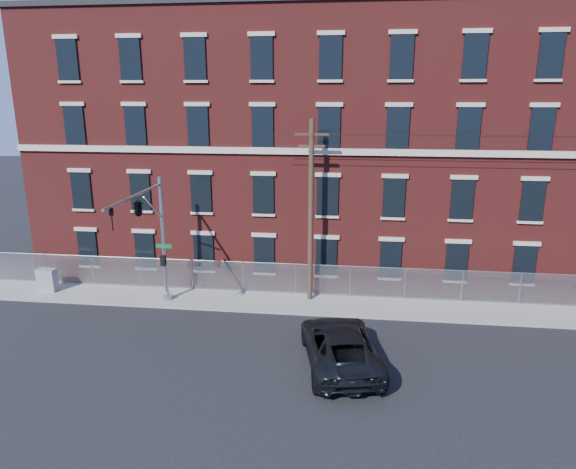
% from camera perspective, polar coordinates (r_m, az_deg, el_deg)
% --- Properties ---
extents(ground, '(140.00, 140.00, 0.00)m').
position_cam_1_polar(ground, '(24.66, -3.39, -12.09)').
color(ground, black).
rests_on(ground, ground).
extents(sidewalk, '(65.00, 3.00, 0.12)m').
position_cam_1_polar(sidewalk, '(29.89, 22.02, -8.05)').
color(sidewalk, gray).
rests_on(sidewalk, ground).
extents(mill_building, '(55.30, 14.32, 16.30)m').
position_cam_1_polar(mill_building, '(36.47, 19.79, 9.39)').
color(mill_building, maroon).
rests_on(mill_building, ground).
extents(chain_link_fence, '(59.06, 0.06, 1.85)m').
position_cam_1_polar(chain_link_fence, '(30.70, 21.60, -5.39)').
color(chain_link_fence, '#A5A8AD').
rests_on(chain_link_fence, ground).
extents(traffic_signal_mast, '(0.90, 6.75, 7.00)m').
position_cam_1_polar(traffic_signal_mast, '(26.44, -15.62, 1.73)').
color(traffic_signal_mast, '#9EA0A5').
rests_on(traffic_signal_mast, ground).
extents(utility_pole_near, '(1.80, 0.28, 10.00)m').
position_cam_1_polar(utility_pole_near, '(27.86, 2.56, 2.85)').
color(utility_pole_near, '#412F20').
rests_on(utility_pole_near, ground).
extents(pickup_truck, '(4.11, 6.80, 1.76)m').
position_cam_1_polar(pickup_truck, '(22.75, 5.80, -12.13)').
color(pickup_truck, black).
rests_on(pickup_truck, ground).
extents(utility_cabinet, '(1.12, 0.59, 1.37)m').
position_cam_1_polar(utility_cabinet, '(33.41, -25.18, -4.60)').
color(utility_cabinet, gray).
rests_on(utility_cabinet, sidewalk).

